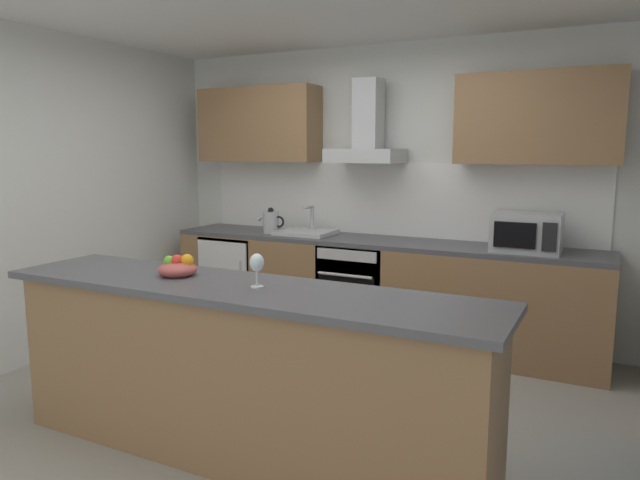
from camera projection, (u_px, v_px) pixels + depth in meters
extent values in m
cube|color=gray|center=(281.00, 411.00, 3.79)|extent=(5.34, 4.85, 0.02)
cube|color=silver|center=(390.00, 191.00, 5.34)|extent=(5.34, 0.12, 2.60)
cube|color=silver|center=(36.00, 197.00, 4.59)|extent=(0.12, 4.85, 2.60)
cube|color=white|center=(387.00, 199.00, 5.29)|extent=(3.68, 0.02, 0.66)
cube|color=olive|center=(374.00, 292.00, 5.14)|extent=(3.82, 0.60, 0.86)
cube|color=#4C4C51|center=(374.00, 242.00, 5.07)|extent=(3.82, 0.60, 0.04)
cube|color=olive|center=(240.00, 376.00, 3.14)|extent=(2.72, 0.52, 0.93)
cube|color=#4C4C51|center=(238.00, 289.00, 3.06)|extent=(2.82, 0.64, 0.04)
cube|color=olive|center=(259.00, 125.00, 5.61)|extent=(1.22, 0.32, 0.70)
cube|color=olive|center=(538.00, 118.00, 4.47)|extent=(1.22, 0.32, 0.70)
cube|color=slate|center=(360.00, 288.00, 5.17)|extent=(0.60, 0.56, 0.80)
cube|color=black|center=(346.00, 302.00, 4.92)|extent=(0.50, 0.02, 0.48)
cube|color=#B7BABC|center=(346.00, 255.00, 4.86)|extent=(0.54, 0.02, 0.09)
cylinder|color=#B7BABC|center=(345.00, 275.00, 4.86)|extent=(0.49, 0.02, 0.02)
cube|color=white|center=(240.00, 277.00, 5.75)|extent=(0.58, 0.56, 0.85)
cube|color=silver|center=(223.00, 283.00, 5.50)|extent=(0.55, 0.02, 0.80)
cylinder|color=#B7BABC|center=(241.00, 282.00, 5.37)|extent=(0.02, 0.02, 0.38)
cube|color=#B7BABC|center=(527.00, 232.00, 4.43)|extent=(0.50, 0.36, 0.30)
cube|color=black|center=(515.00, 235.00, 4.29)|extent=(0.30, 0.02, 0.19)
cube|color=black|center=(549.00, 237.00, 4.18)|extent=(0.10, 0.01, 0.21)
cube|color=silver|center=(306.00, 232.00, 5.34)|extent=(0.50, 0.40, 0.04)
cylinder|color=#B7BABC|center=(312.00, 219.00, 5.44)|extent=(0.03, 0.03, 0.26)
cylinder|color=#B7BABC|center=(308.00, 207.00, 5.35)|extent=(0.03, 0.16, 0.03)
cylinder|color=#B7BABC|center=(271.00, 222.00, 5.45)|extent=(0.15, 0.15, 0.20)
sphere|color=black|center=(271.00, 210.00, 5.44)|extent=(0.06, 0.06, 0.06)
cone|color=#B7BABC|center=(262.00, 218.00, 5.49)|extent=(0.09, 0.04, 0.07)
torus|color=black|center=(279.00, 222.00, 5.41)|extent=(0.11, 0.02, 0.11)
cube|color=#B7BABC|center=(366.00, 156.00, 5.08)|extent=(0.62, 0.45, 0.12)
cube|color=#B7BABC|center=(368.00, 114.00, 5.07)|extent=(0.22, 0.22, 0.60)
cylinder|color=silver|center=(257.00, 287.00, 3.01)|extent=(0.07, 0.07, 0.01)
cylinder|color=silver|center=(257.00, 278.00, 3.01)|extent=(0.01, 0.01, 0.09)
ellipsoid|color=silver|center=(257.00, 263.00, 2.99)|extent=(0.08, 0.08, 0.10)
ellipsoid|color=#B24C47|center=(177.00, 269.00, 3.29)|extent=(0.22, 0.22, 0.09)
sphere|color=#66B233|center=(169.00, 261.00, 3.28)|extent=(0.07, 0.07, 0.07)
sphere|color=orange|center=(187.00, 261.00, 3.29)|extent=(0.08, 0.08, 0.08)
sphere|color=red|center=(177.00, 261.00, 3.28)|extent=(0.07, 0.07, 0.07)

